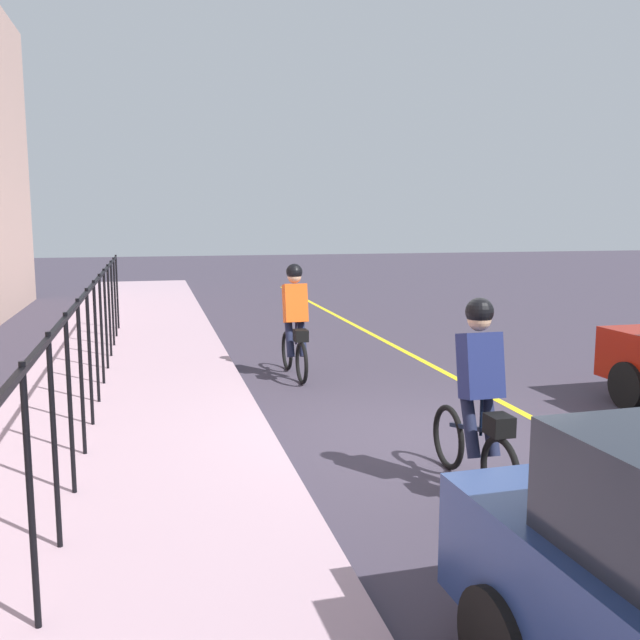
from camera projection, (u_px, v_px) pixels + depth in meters
The scene contains 6 objects.
ground_plane at pixel (430, 439), 8.12m from camera, with size 80.00×80.00×0.00m, color #393340.
lane_line_centre at pixel (553, 429), 8.49m from camera, with size 36.00×0.12×0.01m, color yellow.
sidewalk at pixel (126, 456), 7.32m from camera, with size 40.00×3.20×0.15m, color #A98C9A.
iron_fence at pixel (89, 333), 8.02m from camera, with size 14.75×0.04×1.60m.
cyclist_lead at pixel (295, 321), 11.09m from camera, with size 1.71×0.37×1.83m.
cyclist_follow at pixel (478, 396), 6.46m from camera, with size 1.71×0.37×1.83m.
Camera 1 is at (-7.31, 3.08, 2.55)m, focal length 39.30 mm.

